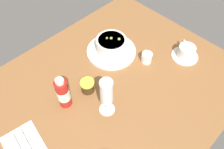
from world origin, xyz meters
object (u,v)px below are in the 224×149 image
(sauce_bottle_red, at_px, (63,93))
(creamer_jug, at_px, (147,57))
(porridge_bowl, at_px, (111,46))
(coffee_cup, at_px, (186,52))
(wine_glass, at_px, (107,93))
(jam_jar, at_px, (88,86))
(cutlery_setting, at_px, (26,149))

(sauce_bottle_red, bearing_deg, creamer_jug, 168.43)
(porridge_bowl, bearing_deg, creamer_jug, 115.54)
(coffee_cup, relative_size, sauce_bottle_red, 0.80)
(wine_glass, bearing_deg, porridge_bowl, -137.90)
(wine_glass, bearing_deg, creamer_jug, -169.73)
(porridge_bowl, bearing_deg, sauce_bottle_red, 12.33)
(coffee_cup, distance_m, wine_glass, 0.45)
(wine_glass, relative_size, jam_jar, 3.07)
(cutlery_setting, distance_m, sauce_bottle_red, 0.23)
(coffee_cup, bearing_deg, jam_jar, -21.48)
(cutlery_setting, xyz_separation_m, creamer_jug, (-0.60, 0.03, 0.02))
(coffee_cup, relative_size, jam_jar, 2.10)
(wine_glass, height_order, jam_jar, wine_glass)
(wine_glass, bearing_deg, jam_jar, -93.96)
(cutlery_setting, xyz_separation_m, jam_jar, (-0.31, -0.04, 0.02))
(cutlery_setting, relative_size, coffee_cup, 1.61)
(jam_jar, bearing_deg, coffee_cup, 158.52)
(cutlery_setting, distance_m, coffee_cup, 0.76)
(sauce_bottle_red, bearing_deg, wine_glass, 125.07)
(coffee_cup, relative_size, creamer_jug, 2.15)
(sauce_bottle_red, bearing_deg, cutlery_setting, 13.43)
(jam_jar, height_order, sauce_bottle_red, sauce_bottle_red)
(creamer_jug, relative_size, wine_glass, 0.32)
(cutlery_setting, height_order, wine_glass, wine_glass)
(sauce_bottle_red, bearing_deg, coffee_cup, 161.02)
(cutlery_setting, relative_size, sauce_bottle_red, 1.28)
(porridge_bowl, height_order, coffee_cup, porridge_bowl)
(porridge_bowl, height_order, cutlery_setting, porridge_bowl)
(jam_jar, distance_m, sauce_bottle_red, 0.11)
(coffee_cup, relative_size, wine_glass, 0.69)
(coffee_cup, distance_m, jam_jar, 0.47)
(cutlery_setting, bearing_deg, porridge_bowl, -167.23)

